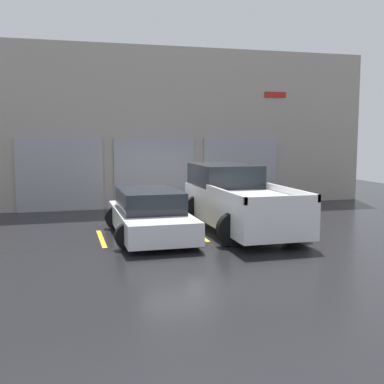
% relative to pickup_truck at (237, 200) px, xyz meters
% --- Properties ---
extents(ground_plane, '(28.00, 28.00, 0.00)m').
position_rel_pickup_truck_xyz_m(ground_plane, '(-1.30, 1.86, -0.85)').
color(ground_plane, black).
extents(shophouse_building, '(16.92, 0.68, 5.98)m').
position_rel_pickup_truck_xyz_m(shophouse_building, '(-1.31, 5.15, 2.09)').
color(shophouse_building, '#9E9389').
rests_on(shophouse_building, ground).
extents(pickup_truck, '(2.51, 5.36, 1.82)m').
position_rel_pickup_truck_xyz_m(pickup_truck, '(0.00, 0.00, 0.00)').
color(pickup_truck, white).
rests_on(pickup_truck, ground).
extents(sedan_white, '(2.18, 4.39, 1.25)m').
position_rel_pickup_truck_xyz_m(sedan_white, '(-2.60, -0.27, -0.27)').
color(sedan_white, white).
rests_on(sedan_white, ground).
extents(parking_stripe_far_left, '(0.12, 2.20, 0.01)m').
position_rel_pickup_truck_xyz_m(parking_stripe_far_left, '(-3.91, -0.31, -0.85)').
color(parking_stripe_far_left, gold).
rests_on(parking_stripe_far_left, ground).
extents(parking_stripe_left, '(0.12, 2.20, 0.01)m').
position_rel_pickup_truck_xyz_m(parking_stripe_left, '(-1.30, -0.31, -0.85)').
color(parking_stripe_left, gold).
rests_on(parking_stripe_left, ground).
extents(parking_stripe_centre, '(0.12, 2.20, 0.01)m').
position_rel_pickup_truck_xyz_m(parking_stripe_centre, '(1.30, -0.31, -0.85)').
color(parking_stripe_centre, gold).
rests_on(parking_stripe_centre, ground).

